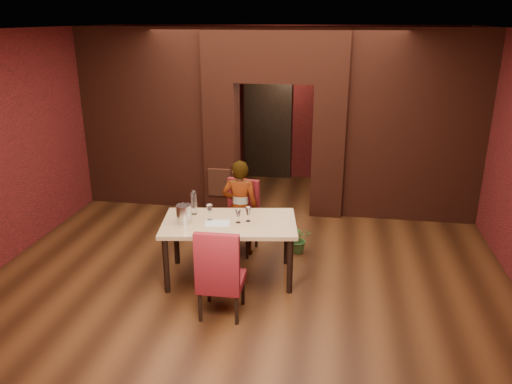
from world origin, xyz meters
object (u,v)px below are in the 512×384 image
at_px(potted_plant, 299,239).
at_px(water_bottle, 194,202).
at_px(wine_glass_a, 210,213).
at_px(dining_table, 230,250).
at_px(chair_far, 239,218).
at_px(wine_glass_c, 248,214).
at_px(person_seated, 240,208).
at_px(wine_glass_b, 238,216).
at_px(chair_near, 221,271).
at_px(wine_bucket, 184,214).

bearing_deg(potted_plant, water_bottle, -151.77).
distance_m(wine_glass_a, potted_plant, 1.61).
height_order(dining_table, potted_plant, dining_table).
bearing_deg(wine_glass_a, chair_far, 74.68).
height_order(wine_glass_c, water_bottle, water_bottle).
relative_size(chair_far, water_bottle, 3.18).
xyz_separation_m(person_seated, wine_glass_b, (0.13, -0.77, 0.19)).
bearing_deg(chair_near, wine_glass_b, -93.28).
bearing_deg(person_seated, chair_far, -62.58).
bearing_deg(person_seated, wine_glass_c, 107.29).
bearing_deg(chair_far, wine_glass_c, -59.79).
relative_size(wine_glass_a, wine_glass_b, 1.18).
bearing_deg(water_bottle, wine_bucket, -97.60).
bearing_deg(water_bottle, chair_far, 52.39).
xyz_separation_m(person_seated, wine_glass_c, (0.25, -0.70, 0.19)).
xyz_separation_m(chair_far, chair_near, (0.13, -1.68, 0.02)).
height_order(dining_table, chair_near, chair_near).
bearing_deg(wine_glass_c, potted_plant, 55.15).
distance_m(dining_table, wine_bucket, 0.79).
relative_size(person_seated, wine_glass_b, 7.87).
bearing_deg(chair_near, dining_table, -84.97).
distance_m(dining_table, chair_near, 0.88).
xyz_separation_m(dining_table, wine_glass_c, (0.24, 0.05, 0.51)).
bearing_deg(person_seated, potted_plant, -171.25).
distance_m(wine_glass_a, wine_glass_c, 0.51).
relative_size(wine_glass_a, potted_plant, 0.51).
xyz_separation_m(chair_far, person_seated, (0.03, -0.06, 0.18)).
xyz_separation_m(person_seated, potted_plant, (0.86, 0.17, -0.51)).
distance_m(wine_bucket, water_bottle, 0.32).
bearing_deg(wine_glass_c, dining_table, -168.58).
xyz_separation_m(chair_far, potted_plant, (0.89, 0.11, -0.33)).
relative_size(wine_glass_a, wine_glass_c, 1.10).
bearing_deg(wine_glass_a, water_bottle, 145.59).
bearing_deg(chair_far, person_seated, -50.49).
height_order(dining_table, wine_bucket, wine_bucket).
relative_size(wine_bucket, water_bottle, 0.72).
bearing_deg(wine_glass_b, wine_glass_a, 177.26).
bearing_deg(chair_far, wine_glass_b, -68.88).
bearing_deg(wine_glass_b, potted_plant, 52.32).
distance_m(wine_glass_a, wine_glass_b, 0.39).
height_order(chair_near, wine_glass_c, chair_near).
distance_m(wine_glass_b, water_bottle, 0.69).
height_order(wine_glass_b, water_bottle, water_bottle).
bearing_deg(water_bottle, chair_near, -59.34).
xyz_separation_m(wine_glass_a, wine_glass_b, (0.39, -0.02, -0.02)).
xyz_separation_m(chair_near, wine_glass_b, (0.03, 0.85, 0.35)).
height_order(chair_far, chair_near, chair_near).
bearing_deg(dining_table, wine_glass_c, 2.29).
height_order(wine_glass_c, wine_bucket, wine_bucket).
height_order(dining_table, person_seated, person_seated).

